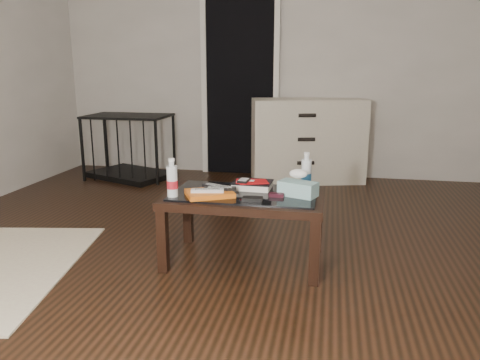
# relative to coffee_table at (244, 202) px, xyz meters

# --- Properties ---
(ground) EXTENTS (5.00, 5.00, 0.00)m
(ground) POSITION_rel_coffee_table_xyz_m (-0.13, 0.09, -0.40)
(ground) COLOR black
(ground) RESTS_ON ground
(room_shell) EXTENTS (5.00, 5.00, 5.00)m
(room_shell) POSITION_rel_coffee_table_xyz_m (-0.13, 0.09, 1.22)
(room_shell) COLOR beige
(room_shell) RESTS_ON ground
(doorway) EXTENTS (0.90, 0.08, 2.07)m
(doorway) POSITION_rel_coffee_table_xyz_m (-0.53, 2.56, 0.63)
(doorway) COLOR black
(doorway) RESTS_ON ground
(coffee_table) EXTENTS (1.00, 0.60, 0.46)m
(coffee_table) POSITION_rel_coffee_table_xyz_m (0.00, 0.00, 0.00)
(coffee_table) COLOR black
(coffee_table) RESTS_ON ground
(dresser) EXTENTS (1.29, 0.78, 0.90)m
(dresser) POSITION_rel_coffee_table_xyz_m (0.27, 2.32, 0.05)
(dresser) COLOR beige
(dresser) RESTS_ON ground
(pet_crate) EXTENTS (1.06, 0.89, 0.71)m
(pet_crate) POSITION_rel_coffee_table_xyz_m (-1.72, 2.09, -0.17)
(pet_crate) COLOR black
(pet_crate) RESTS_ON ground
(magazines) EXTENTS (0.35, 0.32, 0.03)m
(magazines) POSITION_rel_coffee_table_xyz_m (-0.20, -0.11, 0.08)
(magazines) COLOR #CA5C13
(magazines) RESTS_ON coffee_table
(remote_silver) EXTENTS (0.21, 0.09, 0.02)m
(remote_silver) POSITION_rel_coffee_table_xyz_m (-0.21, -0.14, 0.11)
(remote_silver) COLOR silver
(remote_silver) RESTS_ON magazines
(remote_black_front) EXTENTS (0.21, 0.09, 0.02)m
(remote_black_front) POSITION_rel_coffee_table_xyz_m (-0.14, -0.07, 0.11)
(remote_black_front) COLOR black
(remote_black_front) RESTS_ON magazines
(remote_black_back) EXTENTS (0.20, 0.12, 0.02)m
(remote_black_back) POSITION_rel_coffee_table_xyz_m (-0.17, -0.03, 0.11)
(remote_black_back) COLOR black
(remote_black_back) RESTS_ON magazines
(textbook) EXTENTS (0.26, 0.21, 0.05)m
(textbook) POSITION_rel_coffee_table_xyz_m (0.03, 0.12, 0.09)
(textbook) COLOR black
(textbook) RESTS_ON coffee_table
(dvd_mailers) EXTENTS (0.21, 0.17, 0.01)m
(dvd_mailers) POSITION_rel_coffee_table_xyz_m (0.02, 0.11, 0.11)
(dvd_mailers) COLOR red
(dvd_mailers) RESTS_ON textbook
(ipod) EXTENTS (0.07, 0.11, 0.02)m
(ipod) POSITION_rel_coffee_table_xyz_m (-0.02, 0.08, 0.12)
(ipod) COLOR black
(ipod) RESTS_ON dvd_mailers
(flip_phone) EXTENTS (0.09, 0.05, 0.02)m
(flip_phone) POSITION_rel_coffee_table_xyz_m (0.21, -0.05, 0.08)
(flip_phone) COLOR black
(flip_phone) RESTS_ON coffee_table
(wallet) EXTENTS (0.12, 0.07, 0.02)m
(wallet) POSITION_rel_coffee_table_xyz_m (0.08, -0.16, 0.07)
(wallet) COLOR black
(wallet) RESTS_ON coffee_table
(water_bottle_left) EXTENTS (0.08, 0.08, 0.24)m
(water_bottle_left) POSITION_rel_coffee_table_xyz_m (-0.42, -0.17, 0.18)
(water_bottle_left) COLOR silver
(water_bottle_left) RESTS_ON coffee_table
(water_bottle_right) EXTENTS (0.08, 0.08, 0.24)m
(water_bottle_right) POSITION_rel_coffee_table_xyz_m (0.37, 0.19, 0.18)
(water_bottle_right) COLOR white
(water_bottle_right) RESTS_ON coffee_table
(tissue_box) EXTENTS (0.26, 0.20, 0.09)m
(tissue_box) POSITION_rel_coffee_table_xyz_m (0.34, -0.00, 0.11)
(tissue_box) COLOR teal
(tissue_box) RESTS_ON coffee_table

